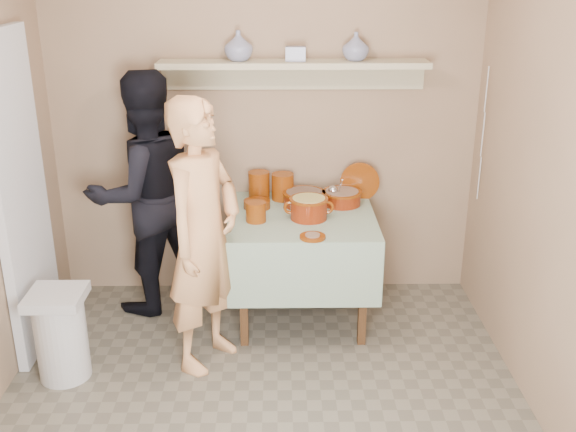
{
  "coord_description": "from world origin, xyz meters",
  "views": [
    {
      "loc": [
        0.1,
        -2.91,
        2.35
      ],
      "look_at": [
        0.15,
        0.75,
        0.95
      ],
      "focal_mm": 42.0,
      "sensor_mm": 36.0,
      "label": 1
    }
  ],
  "objects_px": {
    "cazuela_rice": "(309,206)",
    "trash_bin": "(61,334)",
    "serving_table": "(302,231)",
    "person_helper": "(145,194)",
    "person_cook": "(203,237)"
  },
  "relations": [
    {
      "from": "cazuela_rice",
      "to": "trash_bin",
      "type": "xyz_separation_m",
      "value": [
        -1.48,
        -0.64,
        -0.56
      ]
    },
    {
      "from": "cazuela_rice",
      "to": "serving_table",
      "type": "bearing_deg",
      "value": 116.91
    },
    {
      "from": "person_helper",
      "to": "trash_bin",
      "type": "height_order",
      "value": "person_helper"
    },
    {
      "from": "person_cook",
      "to": "person_helper",
      "type": "xyz_separation_m",
      "value": [
        -0.47,
        0.72,
        0.02
      ]
    },
    {
      "from": "person_cook",
      "to": "trash_bin",
      "type": "xyz_separation_m",
      "value": [
        -0.84,
        -0.18,
        -0.54
      ]
    },
    {
      "from": "person_helper",
      "to": "serving_table",
      "type": "xyz_separation_m",
      "value": [
        1.07,
        -0.18,
        -0.2
      ]
    },
    {
      "from": "person_cook",
      "to": "person_helper",
      "type": "relative_size",
      "value": 0.98
    },
    {
      "from": "trash_bin",
      "to": "cazuela_rice",
      "type": "bearing_deg",
      "value": 23.28
    },
    {
      "from": "person_cook",
      "to": "trash_bin",
      "type": "distance_m",
      "value": 1.02
    },
    {
      "from": "person_helper",
      "to": "cazuela_rice",
      "type": "distance_m",
      "value": 1.14
    },
    {
      "from": "person_helper",
      "to": "cazuela_rice",
      "type": "xyz_separation_m",
      "value": [
        1.11,
        -0.26,
        0.0
      ]
    },
    {
      "from": "trash_bin",
      "to": "person_cook",
      "type": "bearing_deg",
      "value": 11.8
    },
    {
      "from": "person_cook",
      "to": "serving_table",
      "type": "bearing_deg",
      "value": -18.81
    },
    {
      "from": "person_cook",
      "to": "cazuela_rice",
      "type": "xyz_separation_m",
      "value": [
        0.64,
        0.46,
        0.02
      ]
    },
    {
      "from": "serving_table",
      "to": "cazuela_rice",
      "type": "relative_size",
      "value": 2.95
    }
  ]
}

